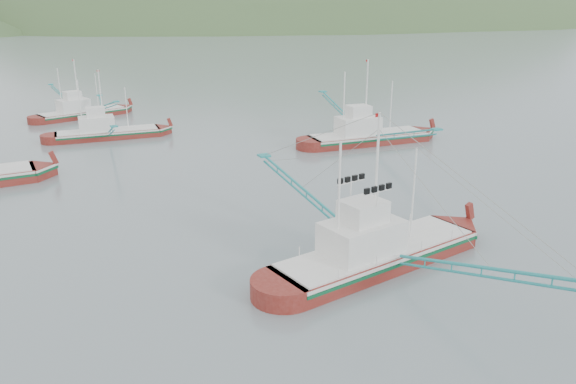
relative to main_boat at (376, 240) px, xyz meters
name	(u,v)px	position (x,y,z in m)	size (l,w,h in m)	color
ground	(326,261)	(-2.61, 2.08, -1.91)	(1200.00, 1200.00, 0.00)	slate
main_boat	(376,240)	(0.00, 0.00, 0.00)	(15.89, 27.76, 11.32)	maroon
bg_boat_far	(106,128)	(-10.09, 46.94, -0.59)	(13.33, 23.68, 9.60)	maroon
bg_boat_right	(367,131)	(18.96, 29.56, -0.36)	(15.65, 27.79, 11.27)	maroon
bg_boat_extra	(81,106)	(-11.20, 63.25, -0.09)	(13.54, 23.15, 9.60)	maroon
headland_right	(320,23)	(237.39, 432.08, -1.91)	(684.00, 432.00, 306.00)	#3A562C
ridge_distant	(58,22)	(27.39, 562.08, -1.91)	(960.00, 400.00, 240.00)	slate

